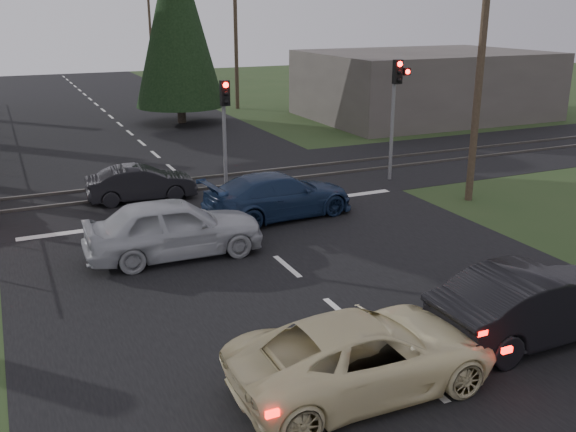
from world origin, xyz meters
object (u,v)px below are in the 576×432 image
utility_pole_mid (236,37)px  utility_pole_far (150,27)px  cream_coupe (364,354)px  traffic_signal_center (225,116)px  silver_car (174,228)px  dark_hatchback (537,303)px  utility_pole_near (480,65)px  dark_car_far (141,183)px  blue_sedan (279,195)px  traffic_signal_right (397,96)px

utility_pole_mid → utility_pole_far: same height
cream_coupe → traffic_signal_center: bearing=-8.8°
silver_car → dark_hatchback: bearing=-142.1°
dark_hatchback → utility_pole_near: bearing=-32.8°
dark_car_far → utility_pole_far: bearing=-10.4°
utility_pole_near → blue_sedan: bearing=171.9°
silver_car → utility_pole_far: bearing=-10.8°
utility_pole_far → traffic_signal_center: bearing=-99.6°
traffic_signal_center → blue_sedan: bearing=-82.1°
cream_coupe → blue_sedan: blue_sedan is taller
traffic_signal_center → dark_car_far: size_ratio=1.08×
traffic_signal_right → dark_car_far: bearing=172.4°
traffic_signal_center → blue_sedan: 4.25m
dark_car_far → blue_sedan: bearing=-132.6°
dark_hatchback → utility_pole_mid: bearing=-10.2°
traffic_signal_center → utility_pole_mid: size_ratio=0.46×
utility_pole_far → cream_coupe: 58.69m
utility_pole_far → dark_hatchback: size_ratio=1.90×
traffic_signal_right → utility_pole_mid: bearing=87.3°
utility_pole_mid → cream_coupe: 34.37m
cream_coupe → silver_car: 7.88m
traffic_signal_right → cream_coupe: size_ratio=0.95×
dark_hatchback → dark_car_far: 14.40m
cream_coupe → blue_sedan: 10.10m
utility_pole_mid → cream_coupe: utility_pole_mid is taller
traffic_signal_center → cream_coupe: size_ratio=0.83×
silver_car → traffic_signal_center: bearing=-30.1°
traffic_signal_right → blue_sedan: traffic_signal_right is taller
traffic_signal_center → utility_pole_far: bearing=80.4°
utility_pole_mid → blue_sedan: utility_pole_mid is taller
utility_pole_mid → blue_sedan: (-6.99, -23.00, -3.99)m
cream_coupe → traffic_signal_right: bearing=-35.2°
traffic_signal_right → dark_hatchback: bearing=-110.2°
traffic_signal_center → utility_pole_far: utility_pole_far is taller
cream_coupe → utility_pole_near: bearing=-47.6°
traffic_signal_right → utility_pole_near: (0.95, -3.47, 1.41)m
cream_coupe → silver_car: (-1.40, 7.76, 0.14)m
utility_pole_far → silver_car: (-11.00, -50.00, -3.90)m
utility_pole_mid → dark_hatchback: utility_pole_mid is taller
traffic_signal_center → silver_car: traffic_signal_center is taller
dark_car_far → utility_pole_mid: bearing=-25.9°
traffic_signal_right → dark_car_far: (-9.72, 1.30, -2.69)m
traffic_signal_right → utility_pole_mid: (0.95, 20.53, 1.41)m
utility_pole_near → blue_sedan: size_ratio=1.78×
traffic_signal_center → utility_pole_mid: 20.82m
utility_pole_near → utility_pole_far: size_ratio=1.00×
traffic_signal_center → silver_car: 6.96m
utility_pole_far → cream_coupe: bearing=-99.4°
utility_pole_mid → traffic_signal_right: bearing=-92.7°
traffic_signal_center → utility_pole_far: (7.50, 44.32, 1.92)m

